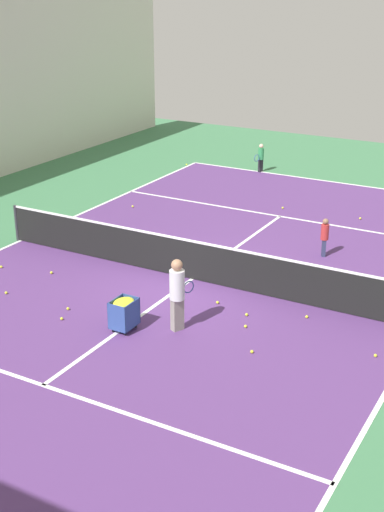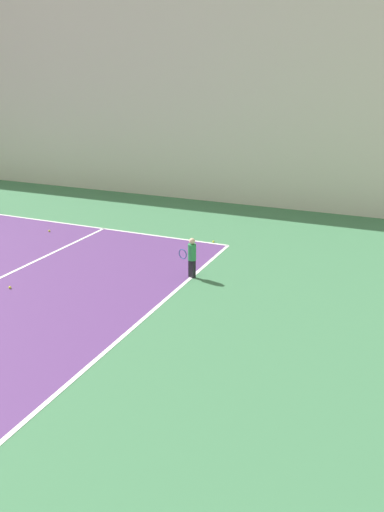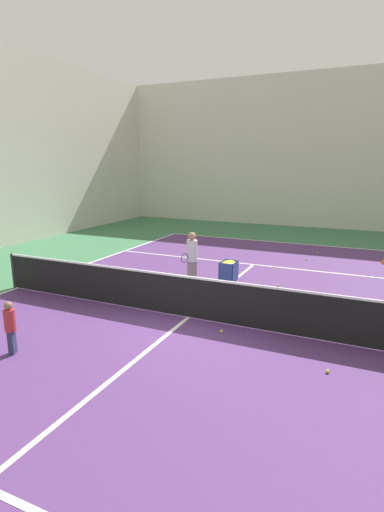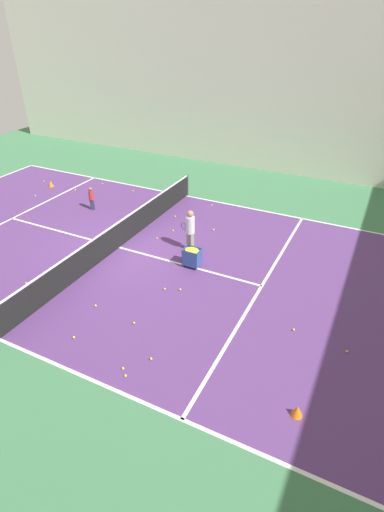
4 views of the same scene
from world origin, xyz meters
TOP-DOWN VIEW (x-y plane):
  - ground_plane at (0.00, 0.00)m, footprint 35.91×35.91m
  - court_playing_area at (0.00, 0.00)m, footprint 11.50×21.04m
  - line_sideline_left at (-5.75, 0.00)m, footprint 0.10×21.04m
  - line_service_near at (0.00, -5.79)m, footprint 11.50×0.10m
  - line_service_far at (0.00, 5.79)m, footprint 11.50×0.10m
  - line_centre_service at (0.00, 0.00)m, footprint 0.10×11.57m
  - hall_enclosure_left at (-11.26, 0.00)m, footprint 0.15×32.21m
  - tennis_net at (0.00, 0.00)m, footprint 11.80×0.10m
  - coach_at_net at (-1.07, 2.56)m, footprint 0.44×0.69m
  - child_midcourt at (-2.38, -3.18)m, footprint 0.29×0.29m
  - ball_cart at (-0.06, 3.14)m, footprint 0.46×0.60m
  - training_cone_0 at (-3.71, -6.99)m, footprint 0.28×0.28m
  - training_cone_1 at (4.48, 8.06)m, footprint 0.28×0.28m
  - tennis_ball_0 at (1.44, 3.45)m, footprint 0.07×0.07m
  - tennis_ball_1 at (4.50, 4.21)m, footprint 0.07×0.07m
  - tennis_ball_2 at (1.93, 8.79)m, footprint 0.07×0.07m
  - tennis_ball_3 at (5.11, 3.74)m, footprint 0.07×0.07m
  - tennis_ball_4 at (3.43, -1.37)m, footprint 0.07×0.07m
  - tennis_ball_6 at (5.29, 3.94)m, footprint 0.07×0.07m
  - tennis_ball_7 at (-4.04, -7.82)m, footprint 0.07×0.07m
  - tennis_ball_8 at (-3.82, -5.46)m, footprint 0.07×0.07m
  - tennis_ball_9 at (-5.04, -2.72)m, footprint 0.07×0.07m
  - tennis_ball_10 at (-3.35, 0.65)m, footprint 0.07×0.07m
  - tennis_ball_11 at (1.71, 7.29)m, footprint 0.07×0.07m
  - tennis_ball_12 at (1.64, 2.98)m, footprint 0.07×0.07m
  - tennis_ball_13 at (-5.18, -4.77)m, footprint 0.07×0.07m
  - tennis_ball_14 at (-2.12, 1.22)m, footprint 0.07×0.07m
  - tennis_ball_15 at (-5.21, 1.63)m, footprint 0.07×0.07m
  - tennis_ball_16 at (-1.24, 0.97)m, footprint 0.07×0.07m
  - tennis_ball_17 at (-2.34, -6.75)m, footprint 0.07×0.07m
  - tennis_ball_18 at (-2.34, 1.76)m, footprint 0.07×0.07m
  - tennis_ball_19 at (-2.94, 2.72)m, footprint 0.07×0.07m
  - tennis_ball_20 at (1.06, -0.52)m, footprint 0.07×0.07m
  - tennis_ball_21 at (3.36, 1.49)m, footprint 0.07×0.07m
  - tennis_ball_24 at (3.51, 3.01)m, footprint 0.07×0.07m
  - tennis_ball_25 at (4.78, 1.84)m, footprint 0.07×0.07m

SIDE VIEW (x-z plane):
  - ground_plane at x=0.00m, z-range 0.00..0.00m
  - court_playing_area at x=0.00m, z-range 0.00..0.00m
  - line_sideline_left at x=-5.75m, z-range 0.00..0.01m
  - line_service_near at x=0.00m, z-range 0.00..0.01m
  - line_service_far at x=0.00m, z-range 0.00..0.01m
  - line_centre_service at x=0.00m, z-range 0.00..0.01m
  - tennis_ball_0 at x=1.44m, z-range 0.00..0.07m
  - tennis_ball_1 at x=4.50m, z-range 0.00..0.07m
  - tennis_ball_2 at x=1.93m, z-range 0.00..0.07m
  - tennis_ball_3 at x=5.11m, z-range 0.00..0.07m
  - tennis_ball_4 at x=3.43m, z-range 0.00..0.07m
  - tennis_ball_6 at x=5.29m, z-range 0.00..0.07m
  - tennis_ball_7 at x=-4.04m, z-range 0.00..0.07m
  - tennis_ball_8 at x=-3.82m, z-range 0.00..0.07m
  - tennis_ball_9 at x=-5.04m, z-range 0.00..0.07m
  - tennis_ball_10 at x=-3.35m, z-range 0.00..0.07m
  - tennis_ball_11 at x=1.71m, z-range 0.00..0.07m
  - tennis_ball_12 at x=1.64m, z-range 0.00..0.07m
  - tennis_ball_13 at x=-5.18m, z-range 0.00..0.07m
  - tennis_ball_14 at x=-2.12m, z-range 0.00..0.07m
  - tennis_ball_15 at x=-5.21m, z-range 0.00..0.07m
  - tennis_ball_16 at x=-1.24m, z-range 0.00..0.07m
  - tennis_ball_17 at x=-2.34m, z-range 0.00..0.07m
  - tennis_ball_18 at x=-2.34m, z-range 0.00..0.07m
  - tennis_ball_19 at x=-2.94m, z-range 0.00..0.07m
  - tennis_ball_20 at x=1.06m, z-range 0.00..0.07m
  - tennis_ball_21 at x=3.36m, z-range 0.00..0.07m
  - tennis_ball_24 at x=3.51m, z-range 0.00..0.07m
  - tennis_ball_25 at x=4.78m, z-range 0.00..0.07m
  - training_cone_1 at x=4.48m, z-range 0.00..0.30m
  - training_cone_0 at x=-3.71m, z-range 0.00..0.32m
  - ball_cart at x=-0.06m, z-range 0.14..0.88m
  - tennis_net at x=0.00m, z-range 0.02..1.08m
  - child_midcourt at x=-2.38m, z-range 0.08..1.17m
  - coach_at_net at x=-1.07m, z-range 0.12..1.78m
  - hall_enclosure_left at x=-11.26m, z-range 0.00..8.73m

